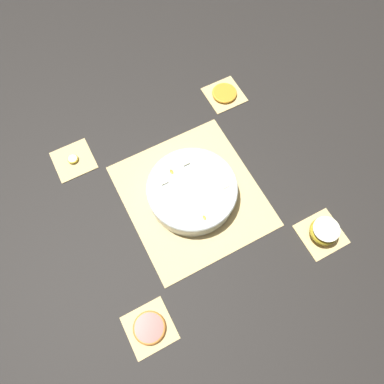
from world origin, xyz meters
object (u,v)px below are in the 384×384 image
object	(u,v)px
apple_half	(324,231)
fruit_salad_bowl	(192,191)
banana_coin_single	(73,159)
orange_slice_whole	(224,93)
grapefruit_slice	(149,328)

from	to	relation	value
apple_half	fruit_salad_bowl	bearing A→B (deg)	-135.81
fruit_salad_bowl	banana_coin_single	world-z (taller)	fruit_salad_bowl
apple_half	orange_slice_whole	xyz separation A→B (m)	(-0.57, 0.00, -0.02)
apple_half	orange_slice_whole	size ratio (longest dim) A/B	0.97
fruit_salad_bowl	orange_slice_whole	distance (m)	0.40
grapefruit_slice	banana_coin_single	bearing A→B (deg)	-180.00
banana_coin_single	orange_slice_whole	bearing A→B (deg)	90.00
orange_slice_whole	grapefruit_slice	size ratio (longest dim) A/B	0.98
apple_half	grapefruit_slice	xyz separation A→B (m)	(0.00, -0.56, -0.02)
fruit_salad_bowl	apple_half	size ratio (longest dim) A/B	3.24
banana_coin_single	grapefruit_slice	world-z (taller)	grapefruit_slice
banana_coin_single	fruit_salad_bowl	bearing A→B (deg)	44.18
apple_half	orange_slice_whole	distance (m)	0.57
banana_coin_single	grapefruit_slice	bearing A→B (deg)	0.00
orange_slice_whole	apple_half	bearing A→B (deg)	0.00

